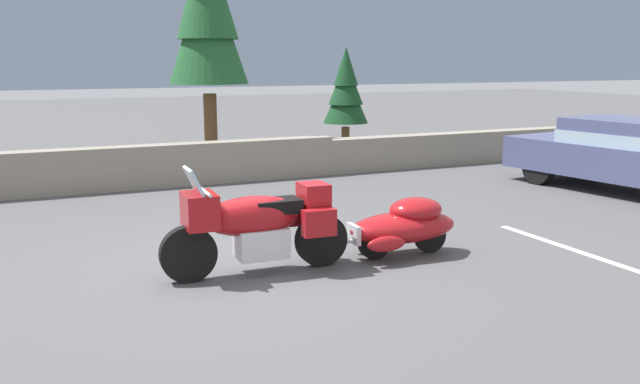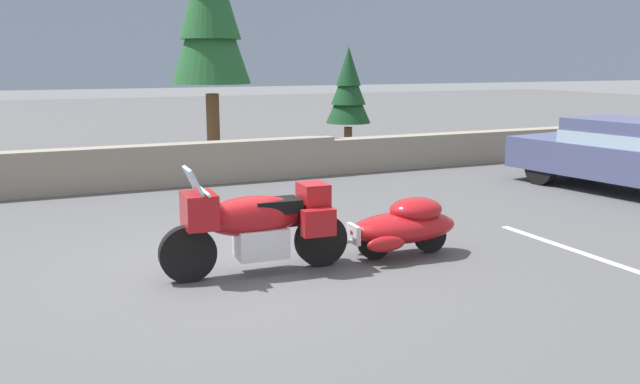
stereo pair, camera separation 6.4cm
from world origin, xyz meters
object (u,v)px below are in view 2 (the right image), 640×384
at_px(car_shaped_trailer, 404,225).
at_px(pine_tree_secondary, 348,89).
at_px(touring_motorcycle, 256,223).
at_px(sedan_at_right_edge, 632,153).
at_px(pine_tree_tall, 209,2).

height_order(car_shaped_trailer, pine_tree_secondary, pine_tree_secondary).
xyz_separation_m(touring_motorcycle, car_shaped_trailer, (1.99, -0.08, -0.21)).
relative_size(car_shaped_trailer, pine_tree_secondary, 0.77).
bearing_deg(car_shaped_trailer, pine_tree_secondary, 68.20).
bearing_deg(sedan_at_right_edge, pine_tree_secondary, 115.29).
bearing_deg(touring_motorcycle, sedan_at_right_edge, 12.58).
height_order(car_shaped_trailer, sedan_at_right_edge, sedan_at_right_edge).
xyz_separation_m(sedan_at_right_edge, pine_tree_secondary, (-2.96, 6.27, 1.02)).
height_order(touring_motorcycle, car_shaped_trailer, touring_motorcycle).
relative_size(sedan_at_right_edge, pine_tree_secondary, 1.65).
distance_m(car_shaped_trailer, pine_tree_secondary, 8.92).
bearing_deg(pine_tree_tall, touring_motorcycle, -101.83).
relative_size(touring_motorcycle, car_shaped_trailer, 1.05).
height_order(touring_motorcycle, pine_tree_secondary, pine_tree_secondary).
distance_m(touring_motorcycle, sedan_at_right_edge, 8.43).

